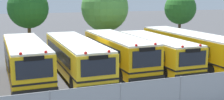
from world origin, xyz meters
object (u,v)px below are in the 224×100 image
(tree_2, at_px, (104,8))
(tree_3, at_px, (181,8))
(school_bus_3, at_px, (118,52))
(school_bus_4, at_px, (156,51))
(school_bus_2, at_px, (76,56))
(school_bus_5, at_px, (189,46))
(tree_1, at_px, (29,8))
(school_bus_1, at_px, (26,59))

(tree_2, height_order, tree_3, tree_2)
(school_bus_3, xyz_separation_m, school_bus_4, (3.16, -0.15, -0.11))
(school_bus_2, height_order, tree_2, tree_2)
(school_bus_5, bearing_deg, tree_1, -38.64)
(tree_2, bearing_deg, school_bus_5, -63.90)
(school_bus_2, xyz_separation_m, school_bus_5, (9.71, 0.22, 0.04))
(school_bus_3, bearing_deg, school_bus_1, 0.64)
(school_bus_5, height_order, tree_2, tree_2)
(tree_1, bearing_deg, tree_3, 1.09)
(tree_2, relative_size, tree_3, 1.14)
(school_bus_3, height_order, school_bus_5, school_bus_3)
(school_bus_4, xyz_separation_m, school_bus_5, (3.28, 0.34, 0.09))
(school_bus_2, xyz_separation_m, tree_1, (-2.19, 9.49, 3.08))
(school_bus_3, distance_m, school_bus_4, 3.17)
(school_bus_1, height_order, tree_2, tree_2)
(tree_1, height_order, tree_2, tree_2)
(school_bus_1, bearing_deg, tree_3, -153.26)
(school_bus_3, height_order, school_bus_4, school_bus_3)
(school_bus_1, relative_size, school_bus_4, 0.97)
(school_bus_2, xyz_separation_m, tree_2, (5.34, 9.13, 2.95))
(tree_2, bearing_deg, school_bus_4, -83.33)
(school_bus_1, distance_m, tree_1, 10.13)
(school_bus_1, xyz_separation_m, school_bus_3, (6.71, 0.13, 0.02))
(school_bus_2, bearing_deg, tree_3, -147.46)
(school_bus_3, relative_size, tree_2, 1.41)
(school_bus_2, relative_size, school_bus_5, 0.93)
(tree_3, bearing_deg, school_bus_4, -131.60)
(tree_3, bearing_deg, tree_1, -178.91)
(school_bus_4, height_order, tree_2, tree_2)
(school_bus_3, xyz_separation_m, tree_2, (2.08, 9.10, 2.89))
(school_bus_4, distance_m, school_bus_5, 3.30)
(tree_1, height_order, tree_3, tree_1)
(tree_3, bearing_deg, school_bus_5, -120.00)
(school_bus_1, bearing_deg, tree_1, -98.70)
(school_bus_4, relative_size, tree_2, 1.45)
(school_bus_5, distance_m, tree_3, 11.41)
(school_bus_1, height_order, school_bus_4, school_bus_1)
(school_bus_1, xyz_separation_m, school_bus_5, (13.16, 0.32, -0.01))
(school_bus_2, bearing_deg, school_bus_4, 178.68)
(school_bus_1, xyz_separation_m, school_bus_2, (3.45, 0.10, -0.05))
(school_bus_2, relative_size, school_bus_3, 1.12)
(school_bus_1, distance_m, school_bus_3, 6.71)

